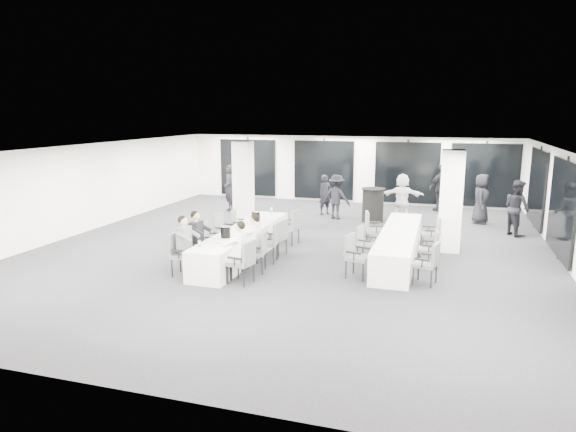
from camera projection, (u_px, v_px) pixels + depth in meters
name	position (u px, v px, depth m)	size (l,w,h in m)	color
room	(333.00, 195.00, 15.09)	(14.04, 16.04, 2.84)	#232328
column_left	(243.00, 181.00, 18.11)	(0.60, 0.60, 2.80)	white
column_right	(451.00, 201.00, 14.03)	(0.60, 0.60, 2.80)	white
banquet_table_main	(244.00, 243.00, 13.63)	(0.90, 5.00, 0.75)	white
banquet_table_side	(399.00, 245.00, 13.43)	(0.90, 5.00, 0.75)	white
cocktail_table	(373.00, 205.00, 17.99)	(0.85, 0.85, 1.18)	black
chair_main_left_near	(180.00, 251.00, 12.07)	(0.53, 0.59, 1.02)	#4D5055
chair_main_left_second	(193.00, 247.00, 12.65)	(0.54, 0.58, 0.94)	#4D5055
chair_main_left_mid	(209.00, 238.00, 13.50)	(0.52, 0.57, 0.94)	#4D5055
chair_main_left_fourth	(223.00, 229.00, 14.35)	(0.55, 0.61, 1.02)	#4D5055
chair_main_left_far	(238.00, 223.00, 15.35)	(0.51, 0.55, 0.92)	#4D5055
chair_main_right_near	(244.00, 259.00, 11.43)	(0.59, 0.62, 1.00)	#4D5055
chair_main_right_second	(258.00, 249.00, 12.29)	(0.59, 0.63, 1.02)	#4D5055
chair_main_right_mid	(270.00, 240.00, 13.11)	(0.57, 0.62, 1.03)	#4D5055
chair_main_right_fourth	(279.00, 235.00, 13.77)	(0.58, 0.61, 0.97)	#4D5055
chair_main_right_far	(291.00, 225.00, 14.88)	(0.60, 0.64, 1.02)	#4D5055
chair_side_left_near	(355.00, 253.00, 11.90)	(0.62, 0.65, 1.01)	#4D5055
chair_side_left_mid	(365.00, 241.00, 13.22)	(0.55, 0.58, 0.92)	#4D5055
chair_side_left_far	(372.00, 227.00, 14.56)	(0.63, 0.66, 1.03)	#4D5055
chair_side_right_near	(429.00, 261.00, 11.37)	(0.59, 0.62, 0.97)	#4D5055
chair_side_right_mid	(431.00, 246.00, 12.69)	(0.53, 0.57, 0.93)	#4D5055
chair_side_right_far	(433.00, 232.00, 14.19)	(0.56, 0.59, 0.96)	#4D5055
seated_guest_a	(187.00, 242.00, 11.97)	(0.50, 0.38, 1.44)	#5C5E64
seated_guest_b	(199.00, 236.00, 12.56)	(0.50, 0.38, 1.44)	black
seated_guest_c	(237.00, 248.00, 11.45)	(0.50, 0.38, 1.44)	white
seated_guest_d	(251.00, 239.00, 12.28)	(0.50, 0.38, 1.44)	white
standing_guest_a	(325.00, 192.00, 19.24)	(0.62, 0.50, 1.69)	black
standing_guest_c	(336.00, 194.00, 18.38)	(1.18, 0.60, 1.82)	black
standing_guest_d	(441.00, 185.00, 19.83)	(1.21, 0.68, 2.06)	black
standing_guest_e	(481.00, 196.00, 17.64)	(0.94, 0.57, 1.94)	black
standing_guest_f	(402.00, 193.00, 18.42)	(1.71, 0.66, 1.86)	white
standing_guest_g	(230.00, 185.00, 19.77)	(0.75, 0.60, 2.06)	black
standing_guest_h	(517.00, 204.00, 15.91)	(0.95, 0.58, 1.98)	black
ice_bucket_near	(225.00, 232.00, 12.64)	(0.24, 0.24, 0.28)	black
ice_bucket_far	(256.00, 217.00, 14.53)	(0.24, 0.24, 0.27)	black
water_bottle_a	(199.00, 245.00, 11.59)	(0.06, 0.06, 0.20)	silver
water_bottle_b	(254.00, 222.00, 13.97)	(0.06, 0.06, 0.20)	silver
water_bottle_c	(271.00, 211.00, 15.56)	(0.07, 0.07, 0.21)	silver
plate_a	(217.00, 244.00, 12.04)	(0.20, 0.20, 0.03)	white
plate_b	(224.00, 245.00, 11.88)	(0.21, 0.21, 0.03)	white
plate_c	(242.00, 232.00, 13.17)	(0.18, 0.18, 0.03)	white
wine_glass	(211.00, 246.00, 11.32)	(0.07, 0.07, 0.19)	silver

